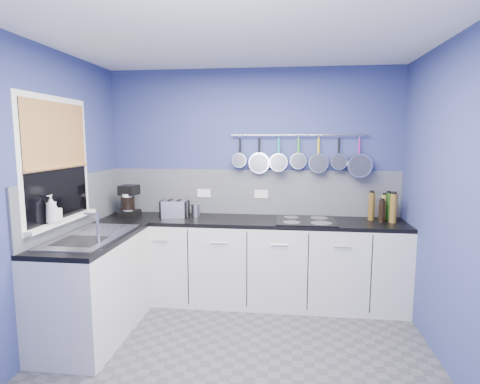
% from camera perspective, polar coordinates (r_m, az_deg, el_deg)
% --- Properties ---
extents(floor, '(3.20, 3.00, 0.02)m').
position_cam_1_polar(floor, '(3.35, -0.77, -23.78)').
color(floor, '#47474C').
rests_on(floor, ground).
extents(ceiling, '(3.20, 3.00, 0.02)m').
position_cam_1_polar(ceiling, '(2.95, -0.86, 22.84)').
color(ceiling, white).
rests_on(ceiling, ground).
extents(wall_back, '(3.20, 0.02, 2.50)m').
position_cam_1_polar(wall_back, '(4.38, 1.85, 1.33)').
color(wall_back, navy).
rests_on(wall_back, ground).
extents(wall_front, '(3.20, 0.02, 2.50)m').
position_cam_1_polar(wall_front, '(1.46, -9.03, -12.11)').
color(wall_front, navy).
rests_on(wall_front, ground).
extents(wall_left, '(0.02, 3.00, 2.50)m').
position_cam_1_polar(wall_left, '(3.49, -27.98, -1.24)').
color(wall_left, navy).
rests_on(wall_left, ground).
extents(wall_right, '(0.02, 3.00, 2.50)m').
position_cam_1_polar(wall_right, '(3.12, 29.97, -2.36)').
color(wall_right, navy).
rests_on(wall_right, ground).
extents(backsplash_back, '(3.20, 0.02, 0.50)m').
position_cam_1_polar(backsplash_back, '(4.37, 1.82, -0.00)').
color(backsplash_back, slate).
rests_on(backsplash_back, wall_back).
extents(backsplash_left, '(0.02, 1.80, 0.50)m').
position_cam_1_polar(backsplash_left, '(4.00, -22.74, -1.35)').
color(backsplash_left, slate).
rests_on(backsplash_left, wall_left).
extents(cabinet_run_back, '(3.20, 0.60, 0.86)m').
position_cam_1_polar(cabinet_run_back, '(4.25, 1.42, -10.19)').
color(cabinet_run_back, silver).
rests_on(cabinet_run_back, ground).
extents(worktop_back, '(3.20, 0.60, 0.04)m').
position_cam_1_polar(worktop_back, '(4.14, 1.45, -4.25)').
color(worktop_back, black).
rests_on(worktop_back, cabinet_run_back).
extents(cabinet_run_left, '(0.60, 1.20, 0.86)m').
position_cam_1_polar(cabinet_run_left, '(3.79, -20.55, -13.01)').
color(cabinet_run_left, silver).
rests_on(cabinet_run_left, ground).
extents(worktop_left, '(0.60, 1.20, 0.04)m').
position_cam_1_polar(worktop_left, '(3.66, -20.89, -6.39)').
color(worktop_left, black).
rests_on(worktop_left, cabinet_run_left).
extents(window_frame, '(0.01, 1.00, 1.10)m').
position_cam_1_polar(window_frame, '(3.70, -25.18, 4.06)').
color(window_frame, white).
rests_on(window_frame, wall_left).
extents(window_glass, '(0.01, 0.90, 1.00)m').
position_cam_1_polar(window_glass, '(3.69, -25.11, 4.06)').
color(window_glass, black).
rests_on(window_glass, wall_left).
extents(bamboo_blind, '(0.01, 0.90, 0.55)m').
position_cam_1_polar(bamboo_blind, '(3.68, -25.21, 7.55)').
color(bamboo_blind, tan).
rests_on(bamboo_blind, wall_left).
extents(window_sill, '(0.10, 0.98, 0.03)m').
position_cam_1_polar(window_sill, '(3.74, -24.40, -3.81)').
color(window_sill, white).
rests_on(window_sill, wall_left).
extents(sink_unit, '(0.50, 0.95, 0.01)m').
position_cam_1_polar(sink_unit, '(3.65, -20.91, -6.02)').
color(sink_unit, silver).
rests_on(sink_unit, worktop_left).
extents(mixer_tap, '(0.12, 0.08, 0.26)m').
position_cam_1_polar(mixer_tap, '(3.39, -20.03, -4.82)').
color(mixer_tap, silver).
rests_on(mixer_tap, worktop_left).
extents(socket_left, '(0.15, 0.01, 0.09)m').
position_cam_1_polar(socket_left, '(4.44, -5.28, -0.16)').
color(socket_left, white).
rests_on(socket_left, backsplash_back).
extents(socket_right, '(0.15, 0.01, 0.09)m').
position_cam_1_polar(socket_right, '(4.35, 3.11, -0.31)').
color(socket_right, white).
rests_on(socket_right, backsplash_back).
extents(pot_rail, '(1.45, 0.02, 0.02)m').
position_cam_1_polar(pot_rail, '(4.28, 8.57, 8.21)').
color(pot_rail, silver).
rests_on(pot_rail, wall_back).
extents(soap_bottle_a, '(0.09, 0.09, 0.24)m').
position_cam_1_polar(soap_bottle_a, '(3.55, -25.81, -2.28)').
color(soap_bottle_a, white).
rests_on(soap_bottle_a, window_sill).
extents(soap_bottle_b, '(0.08, 0.08, 0.17)m').
position_cam_1_polar(soap_bottle_b, '(3.60, -25.33, -2.67)').
color(soap_bottle_b, white).
rests_on(soap_bottle_b, window_sill).
extents(paper_towel, '(0.14, 0.14, 0.25)m').
position_cam_1_polar(paper_towel, '(4.43, -16.04, -1.84)').
color(paper_towel, white).
rests_on(paper_towel, worktop_back).
extents(coffee_maker, '(0.22, 0.24, 0.34)m').
position_cam_1_polar(coffee_maker, '(4.45, -15.93, -1.23)').
color(coffee_maker, black).
rests_on(coffee_maker, worktop_back).
extents(toaster, '(0.30, 0.21, 0.18)m').
position_cam_1_polar(toaster, '(4.29, -9.49, -2.42)').
color(toaster, silver).
rests_on(toaster, worktop_back).
extents(canister, '(0.11, 0.11, 0.14)m').
position_cam_1_polar(canister, '(4.31, -6.48, -2.60)').
color(canister, silver).
rests_on(canister, worktop_back).
extents(hob, '(0.60, 0.53, 0.01)m').
position_cam_1_polar(hob, '(4.08, 9.55, -4.14)').
color(hob, black).
rests_on(hob, worktop_back).
extents(pan_0, '(0.16, 0.10, 0.35)m').
position_cam_1_polar(pan_0, '(4.30, -0.01, 5.95)').
color(pan_0, silver).
rests_on(pan_0, pot_rail).
extents(pan_1, '(0.22, 0.06, 0.41)m').
position_cam_1_polar(pan_1, '(4.28, 2.81, 5.51)').
color(pan_1, silver).
rests_on(pan_1, pot_rail).
extents(pan_2, '(0.20, 0.12, 0.39)m').
position_cam_1_polar(pan_2, '(4.27, 5.66, 5.66)').
color(pan_2, silver).
rests_on(pan_2, pot_rail).
extents(pan_3, '(0.17, 0.05, 0.36)m').
position_cam_1_polar(pan_3, '(4.27, 8.52, 5.77)').
color(pan_3, silver).
rests_on(pan_3, pot_rail).
extents(pan_4, '(0.21, 0.08, 0.40)m').
position_cam_1_polar(pan_4, '(4.28, 11.36, 5.45)').
color(pan_4, silver).
rests_on(pan_4, pot_rail).
extents(pan_5, '(0.18, 0.08, 0.37)m').
position_cam_1_polar(pan_5, '(4.30, 14.19, 5.61)').
color(pan_5, silver).
rests_on(pan_5, pot_rail).
extents(pan_6, '(0.25, 0.11, 0.44)m').
position_cam_1_polar(pan_6, '(4.34, 16.96, 5.01)').
color(pan_6, silver).
rests_on(pan_6, pot_rail).
extents(condiment_0, '(0.07, 0.07, 0.28)m').
position_cam_1_polar(condiment_0, '(4.35, 20.77, -1.99)').
color(condiment_0, '#265919').
rests_on(condiment_0, worktop_back).
extents(condiment_1, '(0.05, 0.05, 0.27)m').
position_cam_1_polar(condiment_1, '(4.31, 20.19, -2.15)').
color(condiment_1, olive).
rests_on(condiment_1, worktop_back).
extents(condiment_2, '(0.06, 0.06, 0.29)m').
position_cam_1_polar(condiment_2, '(4.29, 18.62, -1.99)').
color(condiment_2, brown).
rests_on(condiment_2, worktop_back).
extents(condiment_3, '(0.07, 0.07, 0.29)m').
position_cam_1_polar(condiment_3, '(4.23, 21.45, -2.22)').
color(condiment_3, brown).
rests_on(condiment_3, worktop_back).
extents(condiment_4, '(0.06, 0.06, 0.22)m').
position_cam_1_polar(condiment_4, '(4.22, 19.96, -2.66)').
color(condiment_4, black).
rests_on(condiment_4, worktop_back).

